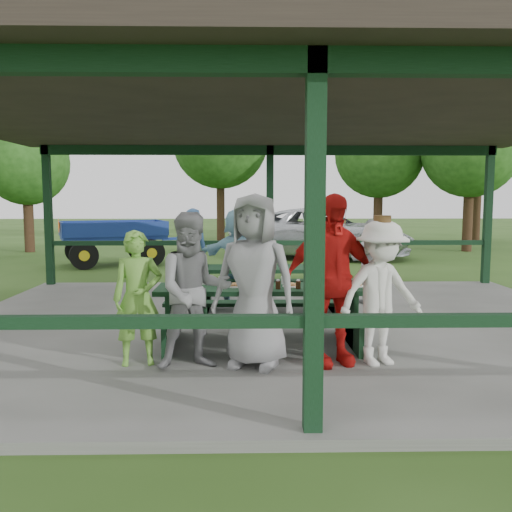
{
  "coord_description": "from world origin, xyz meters",
  "views": [
    {
      "loc": [
        -0.54,
        -8.02,
        1.97
      ],
      "look_at": [
        -0.39,
        -0.3,
        1.15
      ],
      "focal_mm": 38.0,
      "sensor_mm": 36.0,
      "label": 1
    }
  ],
  "objects_px": {
    "picnic_table_far": "(270,284)",
    "contestant_green": "(138,298)",
    "contestant_grey_mid": "(254,281)",
    "pickup_truck": "(322,233)",
    "contestant_grey_left": "(194,291)",
    "spectator_blue": "(192,252)",
    "farm_trailer": "(114,242)",
    "picnic_table_near": "(261,308)",
    "spectator_grey": "(370,261)",
    "contestant_white_fedora": "(381,293)",
    "spectator_lblue": "(238,256)",
    "contestant_red": "(331,280)"
  },
  "relations": [
    {
      "from": "picnic_table_far",
      "to": "contestant_green",
      "type": "bearing_deg",
      "value": -119.95
    },
    {
      "from": "contestant_grey_mid",
      "to": "pickup_truck",
      "type": "relative_size",
      "value": 0.32
    },
    {
      "from": "contestant_grey_left",
      "to": "spectator_blue",
      "type": "relative_size",
      "value": 1.02
    },
    {
      "from": "contestant_grey_mid",
      "to": "spectator_blue",
      "type": "distance_m",
      "value": 4.59
    },
    {
      "from": "spectator_blue",
      "to": "farm_trailer",
      "type": "bearing_deg",
      "value": -80.98
    },
    {
      "from": "picnic_table_near",
      "to": "contestant_grey_mid",
      "type": "relative_size",
      "value": 1.38
    },
    {
      "from": "spectator_blue",
      "to": "spectator_grey",
      "type": "distance_m",
      "value": 3.36
    },
    {
      "from": "spectator_blue",
      "to": "contestant_white_fedora",
      "type": "bearing_deg",
      "value": 102.27
    },
    {
      "from": "picnic_table_far",
      "to": "pickup_truck",
      "type": "height_order",
      "value": "pickup_truck"
    },
    {
      "from": "contestant_grey_mid",
      "to": "spectator_grey",
      "type": "relative_size",
      "value": 1.28
    },
    {
      "from": "picnic_table_far",
      "to": "spectator_grey",
      "type": "distance_m",
      "value": 1.98
    },
    {
      "from": "picnic_table_near",
      "to": "contestant_grey_mid",
      "type": "xyz_separation_m",
      "value": [
        -0.1,
        -0.9,
        0.49
      ]
    },
    {
      "from": "picnic_table_near",
      "to": "contestant_green",
      "type": "distance_m",
      "value": 1.65
    },
    {
      "from": "picnic_table_far",
      "to": "spectator_lblue",
      "type": "xyz_separation_m",
      "value": [
        -0.54,
        0.79,
        0.38
      ]
    },
    {
      "from": "contestant_red",
      "to": "picnic_table_near",
      "type": "bearing_deg",
      "value": 115.62
    },
    {
      "from": "contestant_red",
      "to": "contestant_grey_left",
      "type": "bearing_deg",
      "value": 167.71
    },
    {
      "from": "contestant_green",
      "to": "picnic_table_far",
      "type": "bearing_deg",
      "value": 49.31
    },
    {
      "from": "contestant_grey_left",
      "to": "spectator_grey",
      "type": "xyz_separation_m",
      "value": [
        2.8,
        3.67,
        -0.11
      ]
    },
    {
      "from": "contestant_red",
      "to": "pickup_truck",
      "type": "relative_size",
      "value": 0.32
    },
    {
      "from": "picnic_table_far",
      "to": "picnic_table_near",
      "type": "bearing_deg",
      "value": -95.87
    },
    {
      "from": "contestant_grey_left",
      "to": "spectator_lblue",
      "type": "height_order",
      "value": "contestant_grey_left"
    },
    {
      "from": "contestant_grey_left",
      "to": "picnic_table_far",
      "type": "bearing_deg",
      "value": 58.52
    },
    {
      "from": "contestant_green",
      "to": "spectator_grey",
      "type": "height_order",
      "value": "contestant_green"
    },
    {
      "from": "contestant_white_fedora",
      "to": "picnic_table_near",
      "type": "bearing_deg",
      "value": 127.66
    },
    {
      "from": "spectator_blue",
      "to": "pickup_truck",
      "type": "height_order",
      "value": "spectator_blue"
    },
    {
      "from": "contestant_white_fedora",
      "to": "spectator_grey",
      "type": "bearing_deg",
      "value": 59.94
    },
    {
      "from": "contestant_grey_mid",
      "to": "spectator_grey",
      "type": "bearing_deg",
      "value": 78.99
    },
    {
      "from": "picnic_table_far",
      "to": "contestant_grey_mid",
      "type": "relative_size",
      "value": 1.27
    },
    {
      "from": "picnic_table_near",
      "to": "spectator_blue",
      "type": "xyz_separation_m",
      "value": [
        -1.23,
        3.54,
        0.37
      ]
    },
    {
      "from": "picnic_table_near",
      "to": "spectator_lblue",
      "type": "relative_size",
      "value": 1.57
    },
    {
      "from": "contestant_white_fedora",
      "to": "farm_trailer",
      "type": "height_order",
      "value": "contestant_white_fedora"
    },
    {
      "from": "contestant_white_fedora",
      "to": "spectator_grey",
      "type": "distance_m",
      "value": 3.66
    },
    {
      "from": "contestant_green",
      "to": "farm_trailer",
      "type": "distance_m",
      "value": 10.41
    },
    {
      "from": "contestant_green",
      "to": "contestant_red",
      "type": "height_order",
      "value": "contestant_red"
    },
    {
      "from": "pickup_truck",
      "to": "spectator_blue",
      "type": "bearing_deg",
      "value": 170.5
    },
    {
      "from": "picnic_table_near",
      "to": "farm_trailer",
      "type": "height_order",
      "value": "farm_trailer"
    },
    {
      "from": "spectator_lblue",
      "to": "pickup_truck",
      "type": "bearing_deg",
      "value": -85.53
    },
    {
      "from": "spectator_grey",
      "to": "pickup_truck",
      "type": "bearing_deg",
      "value": -67.4
    },
    {
      "from": "picnic_table_far",
      "to": "contestant_white_fedora",
      "type": "bearing_deg",
      "value": -68.95
    },
    {
      "from": "picnic_table_near",
      "to": "contestant_red",
      "type": "height_order",
      "value": "contestant_red"
    },
    {
      "from": "picnic_table_near",
      "to": "contestant_green",
      "type": "relative_size",
      "value": 1.75
    },
    {
      "from": "picnic_table_near",
      "to": "contestant_red",
      "type": "bearing_deg",
      "value": -47.95
    },
    {
      "from": "contestant_red",
      "to": "spectator_lblue",
      "type": "distance_m",
      "value": 3.79
    },
    {
      "from": "contestant_green",
      "to": "spectator_lblue",
      "type": "relative_size",
      "value": 0.9
    },
    {
      "from": "picnic_table_near",
      "to": "contestant_grey_mid",
      "type": "height_order",
      "value": "contestant_grey_mid"
    },
    {
      "from": "picnic_table_near",
      "to": "spectator_grey",
      "type": "distance_m",
      "value": 3.4
    },
    {
      "from": "picnic_table_near",
      "to": "contestant_grey_left",
      "type": "xyz_separation_m",
      "value": [
        -0.77,
        -0.95,
        0.39
      ]
    },
    {
      "from": "picnic_table_near",
      "to": "contestant_grey_mid",
      "type": "distance_m",
      "value": 1.03
    },
    {
      "from": "farm_trailer",
      "to": "pickup_truck",
      "type": "bearing_deg",
      "value": -6.62
    },
    {
      "from": "contestant_green",
      "to": "spectator_lblue",
      "type": "bearing_deg",
      "value": 62.61
    }
  ]
}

